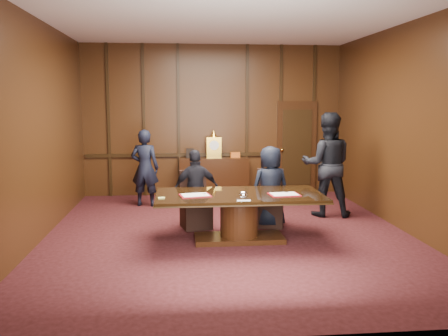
# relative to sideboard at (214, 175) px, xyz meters

# --- Properties ---
(room) EXTENTS (7.00, 7.04, 3.50)m
(room) POSITION_rel_sideboard_xyz_m (0.07, -3.12, 1.24)
(room) COLOR black
(room) RESTS_ON ground
(sideboard) EXTENTS (1.60, 0.45, 1.54)m
(sideboard) POSITION_rel_sideboard_xyz_m (0.00, 0.00, 0.00)
(sideboard) COLOR black
(sideboard) RESTS_ON ground
(conference_table) EXTENTS (2.62, 1.32, 0.76)m
(conference_table) POSITION_rel_sideboard_xyz_m (0.13, -3.63, 0.02)
(conference_table) COLOR black
(conference_table) RESTS_ON ground
(folder_left) EXTENTS (0.51, 0.41, 0.02)m
(folder_left) POSITION_rel_sideboard_xyz_m (-0.57, -3.73, 0.28)
(folder_left) COLOR maroon
(folder_left) RESTS_ON conference_table
(folder_right) EXTENTS (0.49, 0.37, 0.02)m
(folder_right) POSITION_rel_sideboard_xyz_m (0.81, -3.79, 0.28)
(folder_right) COLOR maroon
(folder_right) RESTS_ON conference_table
(inkstand) EXTENTS (0.20, 0.14, 0.12)m
(inkstand) POSITION_rel_sideboard_xyz_m (0.13, -4.08, 0.33)
(inkstand) COLOR white
(inkstand) RESTS_ON conference_table
(notepad) EXTENTS (0.11, 0.08, 0.01)m
(notepad) POSITION_rel_sideboard_xyz_m (-1.07, -3.88, 0.28)
(notepad) COLOR #CFD266
(notepad) RESTS_ON conference_table
(chair_left) EXTENTS (0.58, 0.58, 0.99)m
(chair_left) POSITION_rel_sideboard_xyz_m (-0.53, -2.75, -0.19)
(chair_left) COLOR black
(chair_left) RESTS_ON ground
(chair_right) EXTENTS (0.58, 0.58, 0.99)m
(chair_right) POSITION_rel_sideboard_xyz_m (0.79, -2.75, -0.19)
(chair_right) COLOR black
(chair_right) RESTS_ON ground
(signatory_left) EXTENTS (0.86, 0.51, 1.38)m
(signatory_left) POSITION_rel_sideboard_xyz_m (-0.52, -2.83, 0.20)
(signatory_left) COLOR black
(signatory_left) RESTS_ON ground
(signatory_right) EXTENTS (0.78, 0.60, 1.43)m
(signatory_right) POSITION_rel_sideboard_xyz_m (0.78, -2.83, 0.23)
(signatory_right) COLOR black
(signatory_right) RESTS_ON ground
(witness_left) EXTENTS (0.66, 0.51, 1.62)m
(witness_left) POSITION_rel_sideboard_xyz_m (-1.52, -0.91, 0.32)
(witness_left) COLOR black
(witness_left) RESTS_ON ground
(witness_right) EXTENTS (1.10, 0.94, 1.99)m
(witness_right) POSITION_rel_sideboard_xyz_m (2.02, -2.11, 0.51)
(witness_right) COLOR black
(witness_right) RESTS_ON ground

